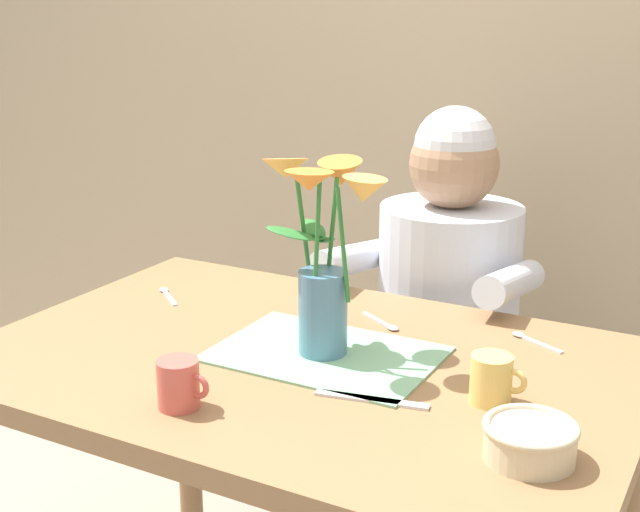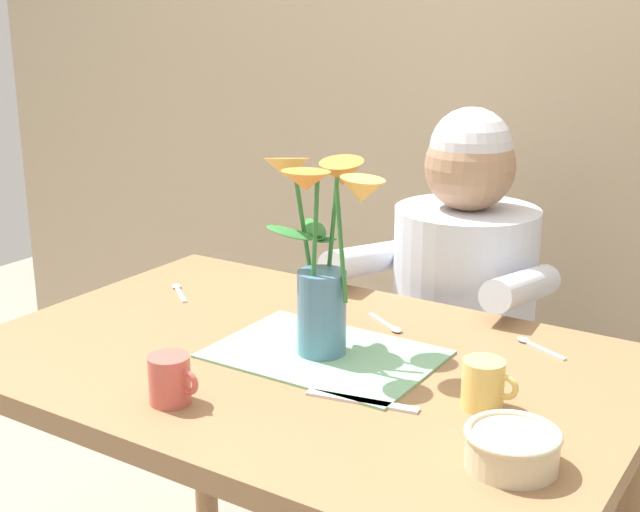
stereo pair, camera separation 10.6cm
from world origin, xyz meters
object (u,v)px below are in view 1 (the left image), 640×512
object	(u,v)px
ceramic_bowl	(530,440)
coffee_cup	(492,379)
seated_person	(446,340)
dinner_knife	(372,400)
ceramic_mug	(179,384)
flower_vase	(324,251)

from	to	relation	value
ceramic_bowl	coffee_cup	xyz separation A→B (m)	(-0.10, 0.15, 0.01)
seated_person	dinner_knife	xyz separation A→B (m)	(0.14, -0.72, 0.18)
coffee_cup	ceramic_mug	distance (m)	0.50
dinner_knife	ceramic_mug	size ratio (longest dim) A/B	2.04
ceramic_bowl	coffee_cup	world-z (taller)	coffee_cup
seated_person	coffee_cup	size ratio (longest dim) A/B	12.20
ceramic_bowl	coffee_cup	size ratio (longest dim) A/B	1.46
ceramic_bowl	coffee_cup	distance (m)	0.18
dinner_knife	seated_person	bearing A→B (deg)	89.79
coffee_cup	seated_person	bearing A→B (deg)	115.91
flower_vase	coffee_cup	size ratio (longest dim) A/B	3.85
flower_vase	ceramic_bowl	xyz separation A→B (m)	(0.44, -0.20, -0.16)
ceramic_bowl	ceramic_mug	bearing A→B (deg)	-168.83
seated_person	ceramic_mug	xyz separation A→B (m)	(-0.12, -0.89, 0.22)
flower_vase	dinner_knife	xyz separation A→B (m)	(0.16, -0.14, -0.19)
dinner_knife	coffee_cup	bearing A→B (deg)	16.88
flower_vase	seated_person	bearing A→B (deg)	87.16
seated_person	flower_vase	size ratio (longest dim) A/B	3.17
seated_person	ceramic_mug	world-z (taller)	seated_person
ceramic_bowl	ceramic_mug	world-z (taller)	ceramic_mug
seated_person	ceramic_bowl	xyz separation A→B (m)	(0.41, -0.78, 0.21)
seated_person	ceramic_bowl	size ratio (longest dim) A/B	8.35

